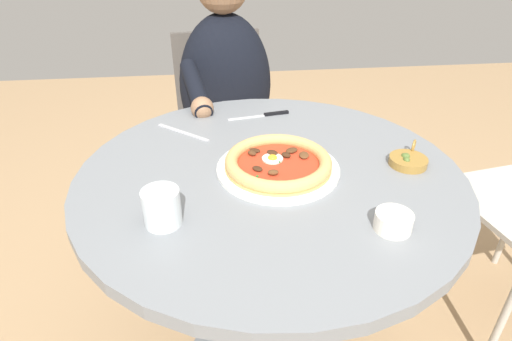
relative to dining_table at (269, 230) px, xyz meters
name	(u,v)px	position (x,y,z in m)	size (l,w,h in m)	color
dining_table	(269,230)	(0.00, 0.00, 0.00)	(0.92, 0.92, 0.75)	gray
pizza_on_plate	(278,164)	(0.00, -0.02, 0.20)	(0.29, 0.29, 0.04)	white
water_glass	(162,209)	(-0.17, 0.24, 0.22)	(0.07, 0.07, 0.08)	silver
steak_knife	(268,115)	(0.32, -0.04, 0.19)	(0.04, 0.19, 0.01)	silver
ramekin_capers	(393,221)	(-0.24, -0.21, 0.20)	(0.07, 0.07, 0.04)	white
olive_pan	(408,160)	(-0.01, -0.34, 0.19)	(0.11, 0.09, 0.04)	olive
fork_utensil	(183,132)	(0.23, 0.21, 0.18)	(0.13, 0.15, 0.00)	#BCBCC1
diner_person	(228,137)	(0.67, 0.07, -0.06)	(0.52, 0.37, 1.15)	#282833
cafe_chair_diner	(222,118)	(0.81, 0.09, -0.04)	(0.44, 0.44, 0.87)	#504A45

